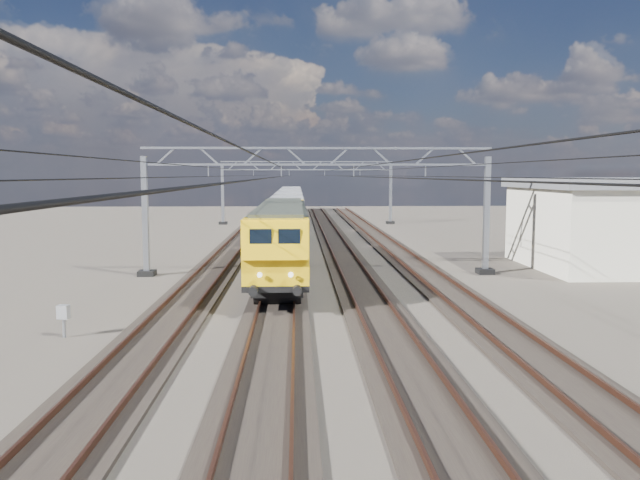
{
  "coord_description": "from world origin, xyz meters",
  "views": [
    {
      "loc": [
        -1.15,
        -30.57,
        5.6
      ],
      "look_at": [
        -0.02,
        -0.15,
        2.4
      ],
      "focal_mm": 35.0,
      "sensor_mm": 36.0,
      "label": 1
    }
  ],
  "objects_px": {
    "hopper_wagon_lead": "(287,215)",
    "trackside_cabinet": "(63,313)",
    "hopper_wagon_fourth": "(291,197)",
    "catenary_gantry_far": "(307,190)",
    "locomotive": "(282,235)",
    "hopper_wagon_third": "(290,201)",
    "catenary_gantry_mid": "(318,205)",
    "hopper_wagon_mid": "(289,207)"
  },
  "relations": [
    {
      "from": "hopper_wagon_lead",
      "to": "hopper_wagon_third",
      "type": "relative_size",
      "value": 1.0
    },
    {
      "from": "catenary_gantry_mid",
      "to": "hopper_wagon_fourth",
      "type": "height_order",
      "value": "catenary_gantry_mid"
    },
    {
      "from": "catenary_gantry_far",
      "to": "trackside_cabinet",
      "type": "height_order",
      "value": "catenary_gantry_far"
    },
    {
      "from": "catenary_gantry_mid",
      "to": "hopper_wagon_third",
      "type": "relative_size",
      "value": 1.53
    },
    {
      "from": "locomotive",
      "to": "hopper_wagon_third",
      "type": "distance_m",
      "value": 46.1
    },
    {
      "from": "hopper_wagon_third",
      "to": "catenary_gantry_mid",
      "type": "bearing_deg",
      "value": -87.49
    },
    {
      "from": "locomotive",
      "to": "hopper_wagon_fourth",
      "type": "height_order",
      "value": "locomotive"
    },
    {
      "from": "hopper_wagon_lead",
      "to": "trackside_cabinet",
      "type": "distance_m",
      "value": 31.23
    },
    {
      "from": "locomotive",
      "to": "trackside_cabinet",
      "type": "bearing_deg",
      "value": -119.62
    },
    {
      "from": "hopper_wagon_fourth",
      "to": "hopper_wagon_third",
      "type": "bearing_deg",
      "value": -90.0
    },
    {
      "from": "hopper_wagon_third",
      "to": "trackside_cabinet",
      "type": "xyz_separation_m",
      "value": [
        -7.2,
        -58.76,
        -1.38
      ]
    },
    {
      "from": "hopper_wagon_lead",
      "to": "hopper_wagon_fourth",
      "type": "distance_m",
      "value": 42.6
    },
    {
      "from": "locomotive",
      "to": "hopper_wagon_mid",
      "type": "distance_m",
      "value": 31.9
    },
    {
      "from": "locomotive",
      "to": "hopper_wagon_fourth",
      "type": "relative_size",
      "value": 1.62
    },
    {
      "from": "hopper_wagon_third",
      "to": "hopper_wagon_fourth",
      "type": "xyz_separation_m",
      "value": [
        0.0,
        14.2,
        0.0
      ]
    },
    {
      "from": "locomotive",
      "to": "hopper_wagon_lead",
      "type": "height_order",
      "value": "locomotive"
    },
    {
      "from": "hopper_wagon_mid",
      "to": "trackside_cabinet",
      "type": "relative_size",
      "value": 11.47
    },
    {
      "from": "locomotive",
      "to": "catenary_gantry_mid",
      "type": "bearing_deg",
      "value": 15.26
    },
    {
      "from": "hopper_wagon_third",
      "to": "trackside_cabinet",
      "type": "distance_m",
      "value": 59.21
    },
    {
      "from": "hopper_wagon_mid",
      "to": "catenary_gantry_mid",
      "type": "bearing_deg",
      "value": -86.35
    },
    {
      "from": "hopper_wagon_mid",
      "to": "trackside_cabinet",
      "type": "xyz_separation_m",
      "value": [
        -7.2,
        -44.56,
        -1.38
      ]
    },
    {
      "from": "hopper_wagon_fourth",
      "to": "trackside_cabinet",
      "type": "height_order",
      "value": "hopper_wagon_fourth"
    },
    {
      "from": "catenary_gantry_far",
      "to": "hopper_wagon_fourth",
      "type": "distance_m",
      "value": 23.89
    },
    {
      "from": "catenary_gantry_mid",
      "to": "trackside_cabinet",
      "type": "distance_m",
      "value": 16.38
    },
    {
      "from": "catenary_gantry_far",
      "to": "hopper_wagon_mid",
      "type": "bearing_deg",
      "value": -113.28
    },
    {
      "from": "catenary_gantry_mid",
      "to": "hopper_wagon_lead",
      "type": "height_order",
      "value": "catenary_gantry_mid"
    },
    {
      "from": "catenary_gantry_mid",
      "to": "hopper_wagon_lead",
      "type": "distance_m",
      "value": 17.35
    },
    {
      "from": "catenary_gantry_mid",
      "to": "hopper_wagon_third",
      "type": "height_order",
      "value": "catenary_gantry_mid"
    },
    {
      "from": "catenary_gantry_far",
      "to": "trackside_cabinet",
      "type": "distance_m",
      "value": 50.15
    },
    {
      "from": "hopper_wagon_mid",
      "to": "locomotive",
      "type": "bearing_deg",
      "value": -90.0
    },
    {
      "from": "hopper_wagon_mid",
      "to": "hopper_wagon_third",
      "type": "xyz_separation_m",
      "value": [
        0.0,
        14.2,
        0.0
      ]
    },
    {
      "from": "catenary_gantry_far",
      "to": "hopper_wagon_third",
      "type": "xyz_separation_m",
      "value": [
        -2.0,
        9.55,
        -1.67
      ]
    },
    {
      "from": "hopper_wagon_lead",
      "to": "trackside_cabinet",
      "type": "height_order",
      "value": "hopper_wagon_lead"
    },
    {
      "from": "hopper_wagon_lead",
      "to": "hopper_wagon_fourth",
      "type": "bearing_deg",
      "value": 90.0
    },
    {
      "from": "hopper_wagon_lead",
      "to": "hopper_wagon_third",
      "type": "height_order",
      "value": "same"
    },
    {
      "from": "catenary_gantry_mid",
      "to": "hopper_wagon_mid",
      "type": "relative_size",
      "value": 1.53
    },
    {
      "from": "hopper_wagon_lead",
      "to": "hopper_wagon_mid",
      "type": "xyz_separation_m",
      "value": [
        0.0,
        14.2,
        0.0
      ]
    },
    {
      "from": "locomotive",
      "to": "trackside_cabinet",
      "type": "xyz_separation_m",
      "value": [
        -7.2,
        -12.66,
        -1.47
      ]
    },
    {
      "from": "catenary_gantry_mid",
      "to": "trackside_cabinet",
      "type": "xyz_separation_m",
      "value": [
        -9.2,
        -13.21,
        -3.05
      ]
    },
    {
      "from": "hopper_wagon_mid",
      "to": "hopper_wagon_fourth",
      "type": "bearing_deg",
      "value": 90.0
    },
    {
      "from": "trackside_cabinet",
      "to": "hopper_wagon_fourth",
      "type": "bearing_deg",
      "value": 92.05
    },
    {
      "from": "trackside_cabinet",
      "to": "catenary_gantry_mid",
      "type": "bearing_deg",
      "value": 62.83
    }
  ]
}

